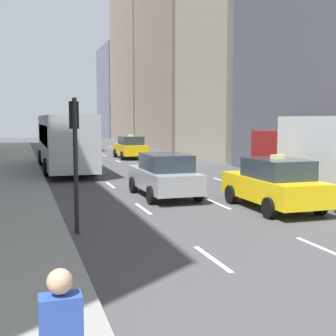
{
  "coord_description": "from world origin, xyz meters",
  "views": [
    {
      "loc": [
        -4.13,
        -1.21,
        3.04
      ],
      "look_at": [
        1.12,
        15.35,
        1.22
      ],
      "focal_mm": 50.0,
      "sensor_mm": 36.0,
      "label": 1
    }
  ],
  "objects_px": {
    "traffic_light_pole": "(75,143)",
    "taxi_lead": "(130,147)",
    "city_bus": "(64,140)",
    "box_truck": "(334,156)",
    "taxi_second": "(274,184)",
    "sedan_black_near": "(164,175)"
  },
  "relations": [
    {
      "from": "traffic_light_pole",
      "to": "taxi_lead",
      "type": "bearing_deg",
      "value": 73.5
    },
    {
      "from": "city_bus",
      "to": "box_truck",
      "type": "distance_m",
      "value": 16.39
    },
    {
      "from": "taxi_lead",
      "to": "taxi_second",
      "type": "height_order",
      "value": "same"
    },
    {
      "from": "taxi_second",
      "to": "box_truck",
      "type": "distance_m",
      "value": 2.98
    },
    {
      "from": "taxi_lead",
      "to": "box_truck",
      "type": "height_order",
      "value": "box_truck"
    },
    {
      "from": "taxi_lead",
      "to": "traffic_light_pole",
      "type": "xyz_separation_m",
      "value": [
        -6.75,
        -22.79,
        1.53
      ]
    },
    {
      "from": "box_truck",
      "to": "traffic_light_pole",
      "type": "relative_size",
      "value": 2.33
    },
    {
      "from": "sedan_black_near",
      "to": "taxi_second",
      "type": "bearing_deg",
      "value": -51.2
    },
    {
      "from": "taxi_lead",
      "to": "sedan_black_near",
      "type": "xyz_separation_m",
      "value": [
        -2.8,
        -18.01,
        -0.01
      ]
    },
    {
      "from": "traffic_light_pole",
      "to": "sedan_black_near",
      "type": "bearing_deg",
      "value": 50.4
    },
    {
      "from": "sedan_black_near",
      "to": "traffic_light_pole",
      "type": "xyz_separation_m",
      "value": [
        -3.95,
        -4.78,
        1.54
      ]
    },
    {
      "from": "taxi_second",
      "to": "traffic_light_pole",
      "type": "bearing_deg",
      "value": -169.16
    },
    {
      "from": "sedan_black_near",
      "to": "box_truck",
      "type": "distance_m",
      "value": 6.37
    },
    {
      "from": "taxi_second",
      "to": "city_bus",
      "type": "xyz_separation_m",
      "value": [
        -5.61,
        14.64,
        0.91
      ]
    },
    {
      "from": "sedan_black_near",
      "to": "city_bus",
      "type": "distance_m",
      "value": 11.55
    },
    {
      "from": "taxi_lead",
      "to": "taxi_second",
      "type": "distance_m",
      "value": 21.49
    },
    {
      "from": "taxi_lead",
      "to": "taxi_second",
      "type": "bearing_deg",
      "value": -90.0
    },
    {
      "from": "sedan_black_near",
      "to": "city_bus",
      "type": "relative_size",
      "value": 0.39
    },
    {
      "from": "taxi_lead",
      "to": "traffic_light_pole",
      "type": "distance_m",
      "value": 23.81
    },
    {
      "from": "sedan_black_near",
      "to": "box_truck",
      "type": "relative_size",
      "value": 0.54
    },
    {
      "from": "box_truck",
      "to": "traffic_light_pole",
      "type": "xyz_separation_m",
      "value": [
        -9.55,
        -1.87,
        0.7
      ]
    },
    {
      "from": "city_bus",
      "to": "traffic_light_pole",
      "type": "bearing_deg",
      "value": -94.08
    }
  ]
}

